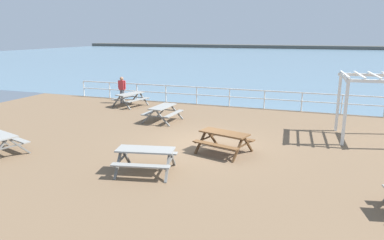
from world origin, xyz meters
name	(u,v)px	position (x,y,z in m)	size (l,w,h in m)	color
ground_plane	(206,147)	(0.00, 0.00, -0.10)	(30.00, 24.00, 0.20)	brown
sea_band	(299,58)	(0.00, 52.75, 0.00)	(142.00, 90.00, 0.01)	slate
distant_shoreline	(309,49)	(0.00, 95.75, 0.00)	(142.00, 6.00, 1.80)	#4C4C47
seaward_railing	(247,95)	(0.00, 7.75, 0.76)	(23.07, 0.07, 1.08)	white
picnic_table_near_left	(163,110)	(-3.23, 2.90, 0.58)	(1.61, 1.86, 0.80)	gray
picnic_table_near_right	(224,137)	(0.91, -0.72, 0.58)	(2.14, 1.93, 0.80)	brown
picnic_table_far_right	(146,155)	(-0.92, -3.44, 0.58)	(2.08, 1.86, 0.80)	gray
picnic_table_seaward	(130,96)	(-6.68, 5.75, 0.58)	(1.92, 2.13, 0.80)	gray
visitor	(122,88)	(-7.62, 6.41, 0.95)	(0.53, 0.23, 1.66)	slate
lattice_pergola	(372,92)	(6.06, 2.94, 2.00)	(2.63, 2.74, 2.70)	white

